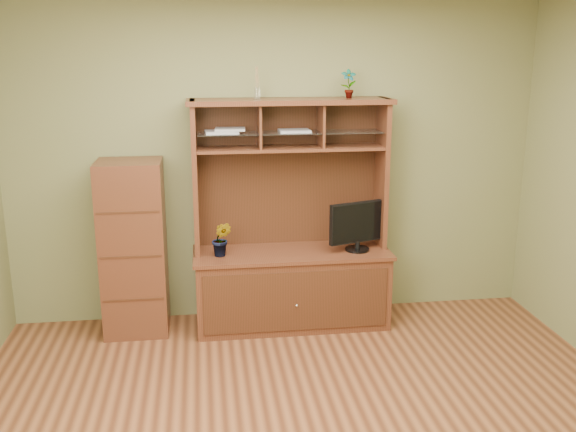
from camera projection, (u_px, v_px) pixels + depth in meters
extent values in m
cube|color=olive|center=(275.00, 162.00, 5.47)|extent=(4.50, 0.02, 2.70)
cube|color=#4A2315|center=(292.00, 289.00, 5.45)|extent=(1.60, 0.55, 0.62)
cube|color=#361D0E|center=(296.00, 301.00, 5.18)|extent=(1.50, 0.01, 0.50)
sphere|color=silver|center=(297.00, 306.00, 5.18)|extent=(0.02, 0.02, 0.02)
cube|color=#4A2315|center=(292.00, 253.00, 5.37)|extent=(1.64, 0.59, 0.03)
cube|color=#4A2315|center=(195.00, 178.00, 5.20)|extent=(0.04, 0.35, 1.25)
cube|color=#4A2315|center=(382.00, 173.00, 5.40)|extent=(0.04, 0.35, 1.25)
cube|color=#361D0E|center=(287.00, 172.00, 5.46)|extent=(1.52, 0.02, 1.25)
cube|color=#4A2315|center=(290.00, 101.00, 5.15)|extent=(1.66, 0.40, 0.04)
cube|color=#4A2315|center=(290.00, 148.00, 5.25)|extent=(1.52, 0.32, 0.02)
cube|color=#4A2315|center=(259.00, 126.00, 5.17)|extent=(0.02, 0.31, 0.35)
cube|color=#4A2315|center=(321.00, 125.00, 5.23)|extent=(0.02, 0.31, 0.35)
cube|color=silver|center=(290.00, 133.00, 5.20)|extent=(1.50, 0.27, 0.01)
cylinder|color=black|center=(357.00, 249.00, 5.38)|extent=(0.20, 0.20, 0.02)
cylinder|color=black|center=(357.00, 244.00, 5.37)|extent=(0.04, 0.04, 0.06)
cube|color=black|center=(358.00, 222.00, 5.32)|extent=(0.51, 0.21, 0.34)
imported|color=#2D531C|center=(222.00, 239.00, 5.19)|extent=(0.19, 0.17, 0.29)
imported|color=#376724|center=(349.00, 84.00, 5.18)|extent=(0.13, 0.09, 0.23)
cylinder|color=silver|center=(257.00, 93.00, 5.10)|extent=(0.05, 0.05, 0.09)
cylinder|color=#9E7C4F|center=(257.00, 77.00, 5.07)|extent=(0.03, 0.03, 0.16)
cube|color=#B8B8BD|center=(221.00, 132.00, 5.14)|extent=(0.27, 0.21, 0.02)
cube|color=#B8B8BD|center=(230.00, 129.00, 5.14)|extent=(0.25, 0.20, 0.02)
cube|color=#B8B8BD|center=(294.00, 131.00, 5.21)|extent=(0.25, 0.20, 0.02)
cube|color=#4A2315|center=(134.00, 248.00, 5.22)|extent=(0.51, 0.46, 1.43)
cube|color=#361D0E|center=(134.00, 300.00, 5.09)|extent=(0.47, 0.01, 0.02)
cube|color=#361D0E|center=(131.00, 257.00, 5.00)|extent=(0.47, 0.01, 0.01)
cube|color=#361D0E|center=(128.00, 212.00, 4.91)|extent=(0.47, 0.01, 0.02)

